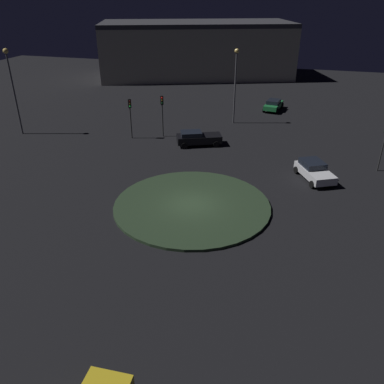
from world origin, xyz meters
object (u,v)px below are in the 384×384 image
(streetlamp_east, at_px, (236,77))
(car_black, at_px, (198,138))
(traffic_light_northeast, at_px, (130,111))
(traffic_light_northeast_near, at_px, (162,108))
(car_green, at_px, (273,105))
(streetlamp_northeast, at_px, (12,80))
(store_building, at_px, (196,49))
(car_white, at_px, (314,171))

(streetlamp_east, bearing_deg, car_black, 165.73)
(traffic_light_northeast, xyz_separation_m, traffic_light_northeast_near, (1.44, -3.01, 0.13))
(car_green, xyz_separation_m, streetlamp_east, (-6.87, 4.03, 4.66))
(car_green, distance_m, streetlamp_northeast, 31.29)
(store_building, bearing_deg, streetlamp_east, 93.48)
(traffic_light_northeast_near, relative_size, streetlamp_east, 0.52)
(traffic_light_northeast, height_order, store_building, store_building)
(streetlamp_east, height_order, streetlamp_northeast, streetlamp_northeast)
(traffic_light_northeast, xyz_separation_m, streetlamp_east, (8.28, -9.44, 2.42))
(car_black, distance_m, streetlamp_northeast, 20.26)
(traffic_light_northeast_near, relative_size, streetlamp_northeast, 0.49)
(traffic_light_northeast_near, distance_m, store_building, 33.50)
(car_black, xyz_separation_m, store_building, (34.59, 9.64, 3.84))
(streetlamp_east, distance_m, streetlamp_northeast, 23.96)
(store_building, bearing_deg, car_green, 108.54)
(traffic_light_northeast_near, bearing_deg, car_black, 42.76)
(traffic_light_northeast_near, relative_size, store_building, 0.12)
(car_white, height_order, traffic_light_northeast, traffic_light_northeast)
(streetlamp_northeast, bearing_deg, traffic_light_northeast, -80.80)
(streetlamp_east, relative_size, streetlamp_northeast, 0.94)
(car_black, bearing_deg, traffic_light_northeast_near, 136.58)
(car_black, height_order, traffic_light_northeast, traffic_light_northeast)
(car_green, height_order, streetlamp_northeast, streetlamp_northeast)
(car_black, relative_size, streetlamp_east, 0.57)
(car_green, xyz_separation_m, traffic_light_northeast_near, (-13.70, 10.45, 2.37))
(car_black, height_order, store_building, store_building)
(traffic_light_northeast, distance_m, store_building, 34.60)
(car_white, distance_m, streetlamp_northeast, 31.56)
(store_building, bearing_deg, streetlamp_northeast, 54.13)
(streetlamp_northeast, distance_m, store_building, 37.80)
(car_white, bearing_deg, streetlamp_east, -172.92)
(streetlamp_northeast, bearing_deg, car_green, -56.30)
(traffic_light_northeast, xyz_separation_m, store_building, (34.48, 2.33, 1.63))
(car_green, relative_size, traffic_light_northeast_near, 0.99)
(car_white, relative_size, traffic_light_northeast_near, 1.01)
(car_black, distance_m, traffic_light_northeast_near, 5.13)
(traffic_light_northeast, relative_size, streetlamp_east, 0.50)
(store_building, bearing_deg, car_white, 97.32)
(streetlamp_east, bearing_deg, store_building, 24.19)
(car_green, height_order, traffic_light_northeast, traffic_light_northeast)
(store_building, bearing_deg, traffic_light_northeast_near, 78.48)
(car_green, distance_m, store_building, 25.27)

